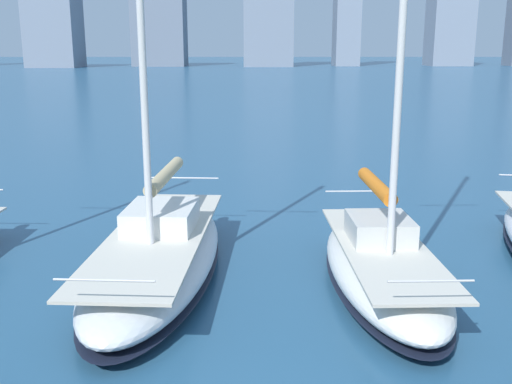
# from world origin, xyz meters

# --- Properties ---
(city_skyline) EXTENTS (168.85, 23.20, 44.36)m
(city_skyline) POSITION_xyz_m (-8.62, -161.24, 17.01)
(city_skyline) COLOR gray
(city_skyline) RESTS_ON ground
(sailboat_orange) EXTENTS (2.51, 7.21, 12.67)m
(sailboat_orange) POSITION_xyz_m (-3.08, -6.48, 0.69)
(sailboat_orange) COLOR white
(sailboat_orange) RESTS_ON ground
(sailboat_tan) EXTENTS (3.18, 8.99, 10.37)m
(sailboat_tan) POSITION_xyz_m (2.12, -7.18, 0.65)
(sailboat_tan) COLOR silver
(sailboat_tan) RESTS_ON ground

